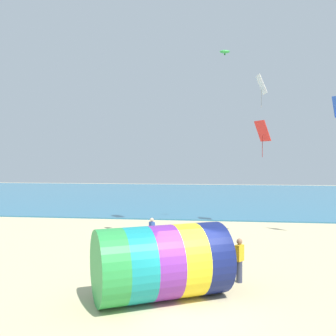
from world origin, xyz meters
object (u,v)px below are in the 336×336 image
Objects in this scene: giant_inflatable_tube at (162,262)px; kite_green_parafoil at (225,52)px; kite_handler at (239,260)px; kite_white_diamond at (261,85)px; kite_red_diamond at (262,131)px; bystander_near_water at (152,232)px.

kite_green_parafoil is (2.56, 14.22, 11.32)m from giant_inflatable_tube.
kite_handler is at bearing -88.63° from kite_green_parafoil.
kite_white_diamond is at bearing -18.44° from kite_green_parafoil.
kite_red_diamond is at bearing -94.59° from kite_white_diamond.
giant_inflatable_tube is 3.29× the size of bystander_near_water.
kite_handler is 14.70m from kite_white_diamond.
kite_handler is (2.85, 2.08, -0.39)m from giant_inflatable_tube.
kite_red_diamond is 3.95m from kite_white_diamond.
kite_red_diamond is at bearing -51.51° from kite_green_parafoil.
giant_inflatable_tube is at bearing -143.86° from kite_handler.
kite_white_diamond is at bearing 85.41° from kite_red_diamond.
kite_handler is 1.10× the size of bystander_near_water.
kite_handler is at bearing -100.96° from kite_white_diamond.
giant_inflatable_tube is 16.77m from kite_white_diamond.
kite_green_parafoil reaches higher than giant_inflatable_tube.
kite_white_diamond reaches higher than giant_inflatable_tube.
bystander_near_water is (-6.53, -3.55, -5.87)m from kite_red_diamond.
kite_white_diamond is (0.17, 2.08, 3.35)m from kite_red_diamond.
kite_green_parafoil reaches higher than bystander_near_water.
bystander_near_water is at bearing -139.91° from kite_white_diamond.
kite_green_parafoil reaches higher than kite_handler.
kite_white_diamond is 1.42× the size of bystander_near_water.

